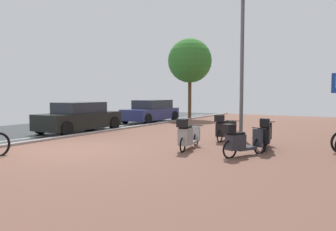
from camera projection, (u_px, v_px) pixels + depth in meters
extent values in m
cube|color=brown|center=(213.00, 170.00, 7.85)|extent=(14.40, 40.00, 0.05)
cube|color=#9E928C|center=(18.00, 143.00, 11.50)|extent=(0.24, 40.00, 0.08)
torus|color=black|center=(220.00, 136.00, 12.06)|extent=(0.06, 0.48, 0.48)
torus|color=black|center=(233.00, 133.00, 13.18)|extent=(0.06, 0.48, 0.48)
cube|color=black|center=(227.00, 135.00, 12.63)|extent=(0.30, 0.75, 0.08)
cube|color=black|center=(222.00, 129.00, 12.25)|extent=(0.31, 0.59, 0.49)
cube|color=black|center=(222.00, 122.00, 12.23)|extent=(0.27, 0.53, 0.06)
cylinder|color=black|center=(233.00, 127.00, 13.15)|extent=(0.07, 0.12, 0.48)
cube|color=black|center=(232.00, 127.00, 13.09)|extent=(0.32, 0.09, 0.47)
cylinder|color=black|center=(233.00, 121.00, 13.11)|extent=(0.52, 0.04, 0.03)
cube|color=black|center=(219.00, 118.00, 11.98)|extent=(0.29, 0.29, 0.24)
torus|color=black|center=(264.00, 143.00, 10.19)|extent=(0.16, 0.56, 0.56)
torus|color=black|center=(267.00, 138.00, 11.36)|extent=(0.16, 0.56, 0.56)
cube|color=black|center=(266.00, 141.00, 10.77)|extent=(0.41, 0.74, 0.08)
cube|color=black|center=(265.00, 135.00, 10.38)|extent=(0.40, 0.60, 0.47)
cube|color=black|center=(265.00, 127.00, 10.37)|extent=(0.35, 0.54, 0.06)
cylinder|color=black|center=(267.00, 130.00, 11.32)|extent=(0.09, 0.13, 0.56)
cube|color=black|center=(267.00, 131.00, 11.25)|extent=(0.33, 0.14, 0.55)
cylinder|color=black|center=(267.00, 122.00, 11.27)|extent=(0.52, 0.13, 0.03)
cube|color=black|center=(265.00, 123.00, 10.10)|extent=(0.33, 0.33, 0.24)
torus|color=black|center=(183.00, 145.00, 10.02)|extent=(0.12, 0.48, 0.48)
torus|color=black|center=(196.00, 139.00, 11.27)|extent=(0.12, 0.48, 0.48)
cube|color=#A8AEAD|center=(190.00, 143.00, 10.65)|extent=(0.39, 0.79, 0.08)
cube|color=#A8AEAD|center=(185.00, 136.00, 10.23)|extent=(0.39, 0.63, 0.51)
cube|color=black|center=(185.00, 127.00, 10.21)|extent=(0.34, 0.57, 0.06)
cylinder|color=#A8AEAD|center=(196.00, 132.00, 11.23)|extent=(0.09, 0.13, 0.48)
cube|color=#A8AEAD|center=(195.00, 133.00, 11.16)|extent=(0.33, 0.13, 0.47)
cylinder|color=black|center=(196.00, 125.00, 11.19)|extent=(0.52, 0.11, 0.03)
cube|color=black|center=(182.00, 123.00, 9.93)|extent=(0.32, 0.32, 0.24)
torus|color=black|center=(230.00, 149.00, 9.11)|extent=(0.27, 0.49, 0.52)
torus|color=black|center=(260.00, 146.00, 9.77)|extent=(0.27, 0.49, 0.52)
cube|color=#31343F|center=(245.00, 148.00, 9.44)|extent=(0.54, 0.72, 0.08)
cube|color=#31343F|center=(236.00, 142.00, 9.22)|extent=(0.50, 0.60, 0.42)
cube|color=black|center=(236.00, 133.00, 9.20)|extent=(0.44, 0.54, 0.06)
cylinder|color=#31343F|center=(259.00, 137.00, 9.74)|extent=(0.12, 0.14, 0.52)
cube|color=#31343F|center=(258.00, 138.00, 9.70)|extent=(0.32, 0.21, 0.51)
cylinder|color=black|center=(259.00, 128.00, 9.71)|extent=(0.48, 0.25, 0.03)
cube|color=black|center=(229.00, 129.00, 9.05)|extent=(0.37, 0.37, 0.24)
cube|color=black|center=(79.00, 120.00, 15.33)|extent=(1.65, 4.06, 0.70)
cube|color=#282D38|center=(80.00, 107.00, 15.31)|extent=(1.39, 2.19, 0.48)
cylinder|color=black|center=(90.00, 122.00, 17.05)|extent=(0.20, 0.62, 0.62)
cylinder|color=black|center=(114.00, 123.00, 16.25)|extent=(0.20, 0.62, 0.62)
cylinder|color=black|center=(41.00, 127.00, 14.45)|extent=(0.20, 0.62, 0.62)
cylinder|color=black|center=(66.00, 129.00, 13.65)|extent=(0.20, 0.62, 0.62)
cube|color=navy|center=(151.00, 114.00, 20.48)|extent=(1.68, 4.10, 0.65)
cube|color=#282D38|center=(153.00, 104.00, 20.63)|extent=(1.41, 2.51, 0.52)
cylinder|color=black|center=(153.00, 115.00, 22.21)|extent=(0.20, 0.62, 0.62)
cylinder|color=black|center=(174.00, 116.00, 21.40)|extent=(0.20, 0.62, 0.62)
cylinder|color=black|center=(125.00, 118.00, 19.58)|extent=(0.20, 0.62, 0.62)
cylinder|color=black|center=(148.00, 119.00, 18.77)|extent=(0.20, 0.62, 0.62)
cylinder|color=slate|center=(242.00, 68.00, 12.74)|extent=(0.14, 0.14, 5.40)
cylinder|color=brown|center=(190.00, 98.00, 22.93)|extent=(0.23, 0.23, 2.92)
sphere|color=#377C2D|center=(190.00, 61.00, 22.76)|extent=(2.98, 2.98, 2.98)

